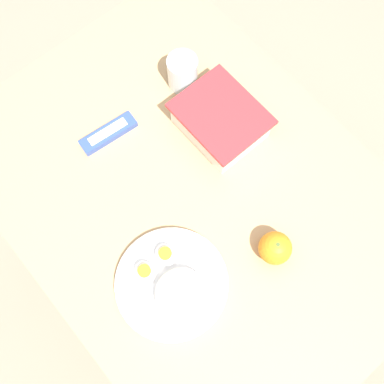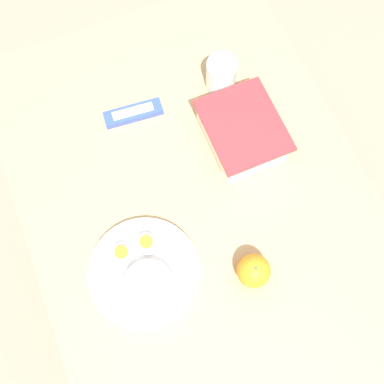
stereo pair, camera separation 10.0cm
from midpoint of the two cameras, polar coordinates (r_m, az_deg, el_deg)
name	(u,v)px [view 2 (the right image)]	position (r m, az deg, el deg)	size (l,w,h in m)	color
ground_plane	(193,254)	(1.77, 1.74, -8.15)	(10.00, 10.00, 0.00)	gray
table	(193,204)	(1.12, 2.71, -1.93)	(1.07, 0.78, 0.75)	tan
food_container	(242,133)	(1.07, 9.00, 7.04)	(0.20, 0.17, 0.08)	white
orange_fruit	(254,271)	(0.97, 10.78, -10.25)	(0.07, 0.07, 0.07)	orange
rice_plate	(145,275)	(0.97, -3.06, -10.91)	(0.24, 0.24, 0.06)	white
candy_bar	(133,113)	(1.11, -4.90, 9.58)	(0.05, 0.15, 0.02)	#334C9E
drinking_glass	(221,75)	(1.13, 6.35, 14.22)	(0.07, 0.07, 0.09)	silver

